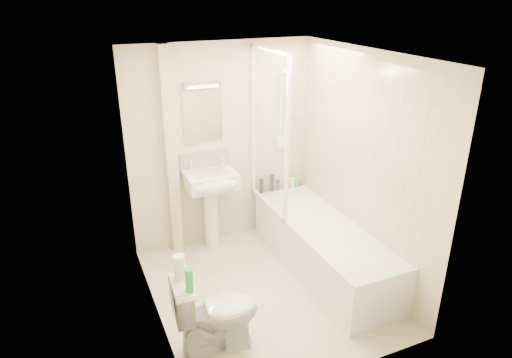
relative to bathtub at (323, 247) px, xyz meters
name	(u,v)px	position (x,y,z in m)	size (l,w,h in m)	color
floor	(265,290)	(-0.75, -0.10, -0.29)	(2.50, 2.50, 0.00)	beige
wall_back	(221,146)	(-0.75, 1.15, 0.91)	(2.20, 0.02, 2.40)	beige
wall_left	(149,206)	(-1.85, -0.10, 0.91)	(0.02, 2.50, 2.40)	beige
wall_right	(363,168)	(0.35, -0.10, 0.91)	(0.02, 2.50, 2.40)	beige
ceiling	(267,55)	(-0.75, -0.10, 2.11)	(2.20, 2.50, 0.02)	white
tile_back	(279,121)	(0.00, 1.14, 1.14)	(0.70, 0.01, 1.75)	beige
tile_right	(358,145)	(0.34, 0.00, 1.14)	(0.01, 2.10, 1.75)	beige
pipe_boxing	(171,155)	(-1.37, 1.09, 0.91)	(0.12, 0.12, 2.40)	beige
splashback	(205,163)	(-0.96, 1.14, 0.74)	(0.60, 0.01, 0.30)	beige
mirror	(203,117)	(-0.96, 1.14, 1.29)	(0.46, 0.01, 0.60)	white
strip_light	(202,84)	(-0.96, 1.12, 1.66)	(0.42, 0.07, 0.07)	silver
bathtub	(323,247)	(0.00, 0.00, 0.00)	(0.70, 2.10, 0.55)	white
shower_screen	(269,132)	(-0.35, 0.70, 1.16)	(0.04, 0.92, 1.80)	white
shower_fixture	(281,112)	(0.00, 1.10, 1.26)	(0.10, 0.16, 0.99)	white
pedestal_sink	(212,189)	(-0.96, 0.92, 0.49)	(0.57, 0.51, 1.11)	white
bottle_black_a	(261,186)	(-0.27, 1.06, 0.35)	(0.05, 0.05, 0.18)	black
bottle_black_b	(272,183)	(-0.13, 1.06, 0.37)	(0.06, 0.06, 0.22)	black
bottle_blue	(278,185)	(-0.05, 1.06, 0.33)	(0.05, 0.05, 0.13)	#11234E
bottle_white_b	(292,183)	(0.16, 1.06, 0.32)	(0.06, 0.06, 0.13)	white
bottle_green	(296,183)	(0.22, 1.06, 0.30)	(0.06, 0.06, 0.08)	green
toilet	(216,312)	(-1.47, -0.66, 0.08)	(0.75, 0.47, 0.74)	white
toilet_roll_lower	(180,272)	(-1.73, -0.57, 0.50)	(0.11, 0.11, 0.10)	white
toilet_roll_upper	(179,262)	(-1.74, -0.58, 0.61)	(0.10, 0.10, 0.11)	white
green_bottle	(189,280)	(-1.71, -0.77, 0.55)	(0.06, 0.06, 0.20)	green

